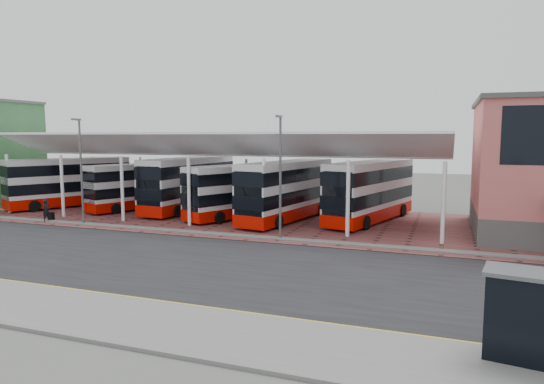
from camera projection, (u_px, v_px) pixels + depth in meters
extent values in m
plane|color=#4D504B|center=(208.00, 260.00, 26.58)|extent=(140.00, 140.00, 0.00)
cube|color=black|center=(200.00, 264.00, 25.65)|extent=(120.00, 14.00, 0.02)
cube|color=brown|center=(308.00, 222.00, 38.03)|extent=(72.00, 16.00, 0.06)
cube|color=#61615F|center=(97.00, 315.00, 18.17)|extent=(120.00, 4.00, 0.14)
cube|color=#61615F|center=(251.00, 237.00, 32.36)|extent=(120.00, 0.80, 0.14)
cube|color=gold|center=(130.00, 299.00, 20.04)|extent=(120.00, 0.12, 0.01)
cube|color=gold|center=(134.00, 297.00, 20.32)|extent=(120.00, 0.12, 0.01)
cylinder|color=white|center=(8.00, 184.00, 42.38)|extent=(0.26, 0.26, 5.20)
cylinder|color=white|center=(94.00, 177.00, 52.68)|extent=(0.26, 0.26, 4.60)
cylinder|color=white|center=(62.00, 186.00, 40.34)|extent=(0.26, 0.26, 5.20)
cylinder|color=white|center=(141.00, 179.00, 50.64)|extent=(0.26, 0.26, 4.60)
cylinder|color=white|center=(122.00, 189.00, 38.30)|extent=(0.26, 0.26, 5.20)
cylinder|color=white|center=(191.00, 181.00, 48.60)|extent=(0.26, 0.26, 4.60)
cylinder|color=white|center=(189.00, 192.00, 36.26)|extent=(0.26, 0.26, 5.20)
cylinder|color=white|center=(246.00, 183.00, 46.56)|extent=(0.26, 0.26, 4.60)
cylinder|color=white|center=(264.00, 195.00, 34.22)|extent=(0.26, 0.26, 5.20)
cylinder|color=white|center=(307.00, 185.00, 44.52)|extent=(0.26, 0.26, 4.60)
cylinder|color=white|center=(348.00, 199.00, 32.18)|extent=(0.26, 0.26, 5.20)
cylinder|color=white|center=(372.00, 187.00, 42.48)|extent=(0.26, 0.26, 4.60)
cylinder|color=white|center=(443.00, 203.00, 30.13)|extent=(0.26, 0.26, 5.20)
cylinder|color=white|center=(445.00, 190.00, 40.44)|extent=(0.26, 0.26, 4.60)
cube|color=white|center=(202.00, 145.00, 37.91)|extent=(37.00, 4.95, 1.95)
cube|color=white|center=(232.00, 146.00, 43.16)|extent=(37.00, 7.12, 1.43)
cylinder|color=#55585D|center=(81.00, 173.00, 36.77)|extent=(0.16, 0.16, 8.00)
cube|color=#55585D|center=(76.00, 119.00, 36.03)|extent=(0.15, 0.90, 0.15)
cylinder|color=#55585D|center=(280.00, 179.00, 31.32)|extent=(0.16, 0.16, 8.00)
cube|color=#55585D|center=(279.00, 116.00, 30.59)|extent=(0.15, 0.90, 0.15)
cube|color=silver|center=(69.00, 181.00, 46.26)|extent=(7.45, 11.05, 4.36)
cube|color=#C40B00|center=(70.00, 200.00, 46.46)|extent=(7.50, 11.11, 0.91)
cube|color=black|center=(69.00, 186.00, 46.31)|extent=(7.50, 11.11, 0.96)
cube|color=black|center=(69.00, 169.00, 46.12)|extent=(7.50, 11.11, 0.96)
cube|color=black|center=(5.00, 186.00, 42.58)|extent=(2.07, 1.15, 3.65)
cylinder|color=black|center=(26.00, 203.00, 45.03)|extent=(0.72, 1.03, 1.01)
cylinder|color=black|center=(35.00, 206.00, 43.16)|extent=(0.72, 1.03, 1.01)
cylinder|color=black|center=(101.00, 197.00, 49.79)|extent=(0.72, 1.03, 1.01)
cylinder|color=black|center=(112.00, 199.00, 47.92)|extent=(0.72, 1.03, 1.01)
cube|color=silver|center=(140.00, 185.00, 44.86)|extent=(5.91, 10.25, 3.96)
cube|color=#C40B00|center=(141.00, 202.00, 45.04)|extent=(5.96, 10.30, 0.83)
cube|color=black|center=(140.00, 189.00, 44.91)|extent=(5.96, 10.30, 0.87)
cube|color=black|center=(140.00, 174.00, 44.74)|extent=(5.96, 10.30, 0.87)
cube|color=black|center=(89.00, 190.00, 41.16)|extent=(1.96, 0.86, 3.31)
cylinder|color=black|center=(102.00, 206.00, 43.43)|extent=(0.58, 0.95, 0.92)
cylinder|color=black|center=(116.00, 209.00, 41.90)|extent=(0.58, 0.95, 0.92)
cylinder|color=black|center=(163.00, 199.00, 48.22)|extent=(0.58, 0.95, 0.92)
cylinder|color=black|center=(177.00, 201.00, 46.69)|extent=(0.58, 0.95, 0.92)
cube|color=silver|center=(189.00, 183.00, 43.78)|extent=(3.49, 11.74, 4.53)
cube|color=#C40B00|center=(189.00, 203.00, 43.99)|extent=(3.54, 11.79, 0.95)
cube|color=black|center=(189.00, 188.00, 43.84)|extent=(3.54, 11.79, 1.00)
cube|color=black|center=(189.00, 169.00, 43.65)|extent=(3.54, 11.79, 1.00)
cube|color=black|center=(148.00, 190.00, 38.60)|extent=(2.37, 0.28, 3.79)
cylinder|color=black|center=(152.00, 209.00, 41.20)|extent=(0.37, 1.07, 1.05)
cylinder|color=black|center=(178.00, 211.00, 40.12)|extent=(0.37, 1.07, 1.05)
cylinder|color=black|center=(199.00, 199.00, 47.91)|extent=(0.37, 1.07, 1.05)
cylinder|color=black|center=(223.00, 200.00, 46.83)|extent=(0.37, 1.07, 1.05)
cube|color=silver|center=(242.00, 190.00, 40.19)|extent=(6.70, 10.52, 4.11)
cube|color=#C40B00|center=(242.00, 209.00, 40.38)|extent=(6.75, 10.57, 0.86)
cube|color=black|center=(242.00, 195.00, 40.24)|extent=(6.75, 10.57, 0.91)
cube|color=black|center=(242.00, 176.00, 40.07)|extent=(6.75, 10.57, 0.91)
cube|color=black|center=(190.00, 196.00, 36.58)|extent=(1.98, 1.02, 3.44)
cylinder|color=black|center=(201.00, 214.00, 38.91)|extent=(0.65, 0.98, 0.96)
cylinder|color=black|center=(219.00, 218.00, 37.21)|extent=(0.65, 0.98, 0.96)
cylinder|color=black|center=(262.00, 206.00, 43.58)|extent=(0.65, 0.98, 0.96)
cylinder|color=black|center=(281.00, 208.00, 41.89)|extent=(0.65, 0.98, 0.96)
cube|color=silver|center=(287.00, 189.00, 38.63)|extent=(4.64, 11.69, 4.46)
cube|color=#C40B00|center=(287.00, 212.00, 38.84)|extent=(4.69, 11.74, 0.93)
cube|color=black|center=(287.00, 195.00, 38.69)|extent=(4.69, 11.74, 0.99)
cube|color=black|center=(287.00, 174.00, 38.50)|extent=(4.69, 11.74, 0.99)
cube|color=black|center=(248.00, 198.00, 33.81)|extent=(2.31, 0.53, 3.73)
cylinder|color=black|center=(248.00, 219.00, 36.39)|extent=(0.48, 1.07, 1.04)
cylinder|color=black|center=(278.00, 222.00, 35.08)|extent=(0.48, 1.07, 1.04)
cylinder|color=black|center=(294.00, 207.00, 42.63)|extent=(0.48, 1.07, 1.04)
cylinder|color=black|center=(321.00, 209.00, 41.32)|extent=(0.48, 1.07, 1.04)
cube|color=silver|center=(371.00, 190.00, 38.23)|extent=(5.56, 11.73, 4.48)
cube|color=#C40B00|center=(370.00, 212.00, 38.44)|extent=(5.61, 11.78, 0.94)
cube|color=black|center=(371.00, 196.00, 38.29)|extent=(5.61, 11.78, 0.99)
cube|color=black|center=(371.00, 175.00, 38.10)|extent=(5.61, 11.78, 0.99)
cube|color=black|center=(337.00, 198.00, 33.65)|extent=(2.29, 0.72, 3.75)
cylinder|color=black|center=(334.00, 219.00, 36.24)|extent=(0.56, 1.08, 1.04)
cylinder|color=black|center=(366.00, 223.00, 34.74)|extent=(0.56, 1.08, 1.04)
cylinder|color=black|center=(374.00, 208.00, 42.17)|extent=(0.56, 1.08, 1.04)
cylinder|color=black|center=(403.00, 210.00, 40.67)|extent=(0.56, 1.08, 1.04)
imported|color=black|center=(46.00, 211.00, 37.96)|extent=(0.51, 0.70, 1.78)
cube|color=black|center=(51.00, 216.00, 38.61)|extent=(0.39, 0.28, 0.67)
cube|color=black|center=(543.00, 327.00, 13.57)|extent=(3.06, 0.60, 2.56)
cylinder|color=#55585D|center=(491.00, 305.00, 15.33)|extent=(0.12, 0.12, 2.56)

